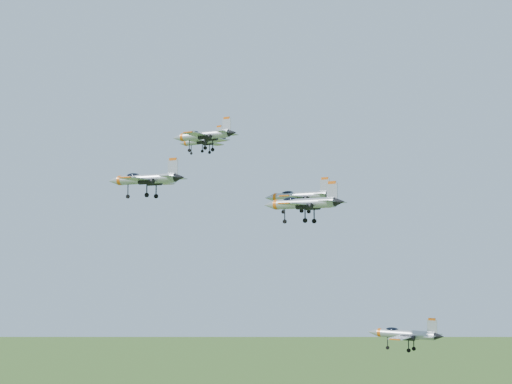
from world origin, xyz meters
The scene contains 6 objects.
jet_lead centered at (-19.65, 13.63, 141.85)m, with size 11.78×9.72×3.15m.
jet_left_high centered at (-8.71, -0.16, 140.05)m, with size 12.54×10.37×3.35m.
jet_right_high centered at (-1.64, -22.05, 130.58)m, with size 12.13×10.12×3.24m.
jet_left_low centered at (3.40, 10.16, 130.14)m, with size 13.61×11.16×3.65m.
jet_right_low centered at (18.94, -16.12, 126.93)m, with size 11.78×9.71×3.15m.
jet_trail centered at (26.59, -2.74, 110.23)m, with size 10.53×8.64×2.82m.
Camera 1 is at (62.16, -92.47, 121.13)m, focal length 50.00 mm.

